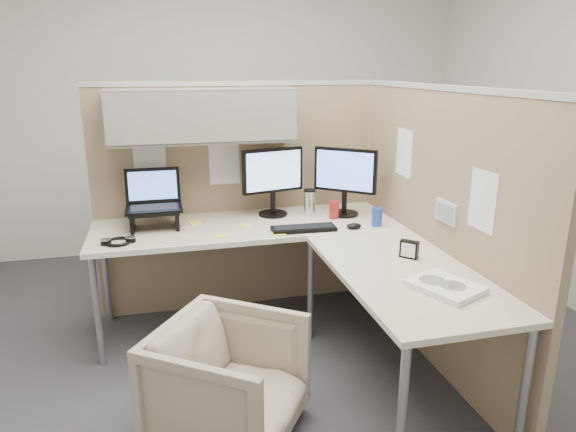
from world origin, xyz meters
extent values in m
plane|color=#323236|center=(0.00, 0.00, 0.00)|extent=(4.50, 4.50, 0.00)
cube|color=#977F63|center=(-0.10, 0.90, 0.80)|extent=(2.00, 0.05, 1.60)
cube|color=#A8A399|center=(-0.10, 0.90, 1.61)|extent=(2.00, 0.06, 0.03)
cube|color=slate|center=(-0.35, 0.75, 1.42)|extent=(1.20, 0.34, 0.34)
cube|color=gray|center=(-0.35, 0.57, 1.42)|extent=(1.18, 0.01, 0.30)
plane|color=white|center=(-0.70, 0.87, 1.15)|extent=(0.26, 0.00, 0.26)
plane|color=white|center=(-0.20, 0.87, 1.08)|extent=(0.26, 0.00, 0.26)
cube|color=#977F63|center=(0.90, -0.10, 0.80)|extent=(0.05, 2.00, 1.60)
cube|color=#A8A399|center=(0.90, -0.10, 1.61)|extent=(0.06, 2.00, 0.03)
cube|color=#A8A399|center=(0.90, 0.90, 0.80)|extent=(0.06, 0.06, 1.60)
cube|color=silver|center=(0.87, -0.25, 0.96)|extent=(0.02, 0.20, 0.12)
cube|color=gray|center=(0.86, -0.25, 0.96)|extent=(0.00, 0.16, 0.09)
plane|color=white|center=(0.87, 0.30, 1.20)|extent=(0.00, 0.26, 0.26)
plane|color=white|center=(0.87, -0.55, 1.10)|extent=(0.00, 0.26, 0.26)
cube|color=beige|center=(-0.10, 0.54, 0.71)|extent=(2.00, 0.68, 0.03)
cube|color=beige|center=(0.54, -0.45, 0.71)|extent=(0.68, 1.30, 0.03)
cube|color=white|center=(-0.10, 0.20, 0.71)|extent=(2.00, 0.02, 0.03)
cylinder|color=gray|center=(-1.05, 0.25, 0.35)|extent=(0.04, 0.04, 0.70)
cylinder|color=gray|center=(-1.05, 0.83, 0.35)|extent=(0.04, 0.04, 0.70)
cylinder|color=gray|center=(0.25, -1.05, 0.35)|extent=(0.04, 0.04, 0.70)
cylinder|color=gray|center=(0.83, -1.05, 0.35)|extent=(0.04, 0.04, 0.70)
cylinder|color=gray|center=(0.25, 0.25, 0.35)|extent=(0.04, 0.04, 0.70)
imported|color=#B4A78F|center=(-0.39, -0.55, 0.32)|extent=(0.83, 0.84, 0.64)
cylinder|color=black|center=(0.11, 0.70, 0.74)|extent=(0.20, 0.20, 0.02)
cylinder|color=black|center=(0.11, 0.70, 0.82)|extent=(0.04, 0.04, 0.15)
cube|color=black|center=(0.11, 0.70, 1.05)|extent=(0.44, 0.13, 0.30)
cube|color=#87B9E9|center=(0.11, 0.68, 1.05)|extent=(0.39, 0.09, 0.26)
cylinder|color=black|center=(0.59, 0.58, 0.74)|extent=(0.20, 0.20, 0.02)
cylinder|color=black|center=(0.59, 0.58, 0.82)|extent=(0.04, 0.04, 0.15)
cube|color=black|center=(0.59, 0.58, 1.05)|extent=(0.36, 0.31, 0.30)
cube|color=#5A89F6|center=(0.57, 0.57, 1.05)|extent=(0.31, 0.26, 0.26)
cube|color=black|center=(-0.69, 0.59, 0.85)|extent=(0.31, 0.25, 0.02)
cube|color=black|center=(-0.83, 0.59, 0.79)|extent=(0.02, 0.23, 0.12)
cube|color=black|center=(-0.55, 0.59, 0.79)|extent=(0.02, 0.23, 0.12)
cube|color=black|center=(-0.69, 0.59, 0.86)|extent=(0.35, 0.25, 0.02)
cube|color=black|center=(-0.69, 0.73, 0.98)|extent=(0.35, 0.06, 0.22)
cube|color=#598CF2|center=(-0.69, 0.72, 0.98)|extent=(0.31, 0.04, 0.18)
cube|color=black|center=(0.22, 0.31, 0.74)|extent=(0.41, 0.15, 0.02)
ellipsoid|color=black|center=(0.54, 0.27, 0.75)|extent=(0.10, 0.07, 0.04)
cylinder|color=silver|center=(0.35, 0.63, 0.82)|extent=(0.08, 0.08, 0.17)
cylinder|color=black|center=(0.35, 0.63, 0.91)|extent=(0.09, 0.09, 0.01)
cylinder|color=#1E3FA5|center=(0.70, 0.29, 0.79)|extent=(0.07, 0.07, 0.12)
cylinder|color=#B21E1E|center=(0.49, 0.52, 0.79)|extent=(0.07, 0.07, 0.12)
cube|color=#F7F141|center=(-0.12, 0.48, 0.73)|extent=(0.08, 0.08, 0.01)
cube|color=#F7F141|center=(-0.44, 0.62, 0.73)|extent=(0.09, 0.09, 0.01)
cube|color=#F7F141|center=(0.05, 0.27, 0.73)|extent=(0.08, 0.08, 0.01)
cube|color=#F7F141|center=(-0.30, 0.31, 0.73)|extent=(0.08, 0.08, 0.01)
torus|color=black|center=(-0.90, 0.34, 0.74)|extent=(0.17, 0.17, 0.02)
cylinder|color=black|center=(-0.97, 0.33, 0.75)|extent=(0.06, 0.06, 0.03)
cylinder|color=black|center=(-0.83, 0.34, 0.75)|extent=(0.06, 0.06, 0.03)
cube|color=white|center=(0.61, -0.71, 0.74)|extent=(0.34, 0.38, 0.03)
cylinder|color=silver|center=(0.63, -0.74, 0.76)|extent=(0.12, 0.12, 0.00)
cylinder|color=silver|center=(0.57, -0.66, 0.76)|extent=(0.12, 0.12, 0.00)
cube|color=black|center=(0.64, -0.29, 0.78)|extent=(0.10, 0.10, 0.10)
cube|color=white|center=(0.63, -0.31, 0.78)|extent=(0.06, 0.06, 0.08)
camera|label=1|loc=(-0.63, -2.66, 1.73)|focal=32.00mm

